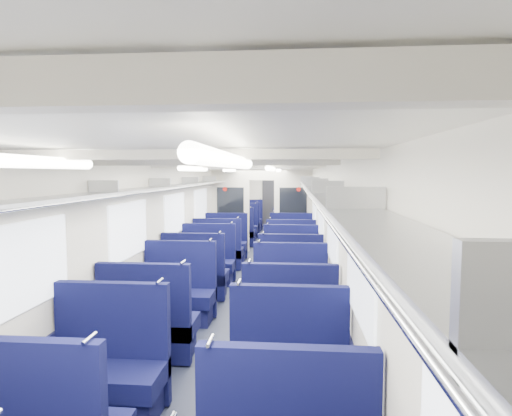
{
  "coord_description": "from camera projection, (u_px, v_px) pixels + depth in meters",
  "views": [
    {
      "loc": [
        0.85,
        -8.53,
        2.2
      ],
      "look_at": [
        -0.13,
        2.96,
        1.25
      ],
      "focal_mm": 29.89,
      "sensor_mm": 36.0,
      "label": 1
    }
  ],
  "objects": [
    {
      "name": "floor",
      "position": [
        250.0,
        281.0,
        8.72
      ],
      "size": [
        2.8,
        18.0,
        0.01
      ],
      "primitive_type": "cube",
      "color": "black",
      "rests_on": "ground"
    },
    {
      "name": "seat_18",
      "position": [
        226.0,
        245.0,
        10.8
      ],
      "size": [
        1.09,
        0.6,
        1.21
      ],
      "color": "#0C0E3B",
      "rests_on": "floor"
    },
    {
      "name": "seat_22",
      "position": [
        241.0,
        228.0,
        14.1
      ],
      "size": [
        1.09,
        0.6,
        1.21
      ],
      "color": "#0C0E3B",
      "rests_on": "floor"
    },
    {
      "name": "seat_8",
      "position": [
        149.0,
        328.0,
        5.03
      ],
      "size": [
        1.09,
        0.6,
        1.21
      ],
      "color": "#0C0E3B",
      "rests_on": "floor"
    },
    {
      "name": "ceiling",
      "position": [
        250.0,
        165.0,
        8.53
      ],
      "size": [
        2.8,
        18.0,
        0.01
      ],
      "primitive_type": "cube",
      "color": "silver",
      "rests_on": "wall_left"
    },
    {
      "name": "seat_9",
      "position": [
        290.0,
        328.0,
        5.01
      ],
      "size": [
        1.09,
        0.6,
        1.21
      ],
      "color": "#0C0E3B",
      "rests_on": "floor"
    },
    {
      "name": "seat_6",
      "position": [
        107.0,
        373.0,
        3.9
      ],
      "size": [
        1.09,
        0.6,
        1.21
      ],
      "color": "#0C0E3B",
      "rests_on": "floor"
    },
    {
      "name": "wall_right",
      "position": [
        320.0,
        224.0,
        8.51
      ],
      "size": [
        0.02,
        18.0,
        2.35
      ],
      "primitive_type": "cube",
      "color": "beige",
      "rests_on": "floor"
    },
    {
      "name": "wall_left",
      "position": [
        182.0,
        223.0,
        8.74
      ],
      "size": [
        0.02,
        18.0,
        2.35
      ],
      "primitive_type": "cube",
      "color": "beige",
      "rests_on": "floor"
    },
    {
      "name": "seat_10",
      "position": [
        178.0,
        296.0,
        6.34
      ],
      "size": [
        1.09,
        0.6,
        1.21
      ],
      "color": "#0C0E3B",
      "rests_on": "floor"
    },
    {
      "name": "luggage_rack_right",
      "position": [
        311.0,
        184.0,
        8.46
      ],
      "size": [
        0.36,
        17.4,
        0.18
      ],
      "color": "#B2B5BA",
      "rests_on": "wall_right"
    },
    {
      "name": "ceiling_fittings",
      "position": [
        249.0,
        168.0,
        8.27
      ],
      "size": [
        2.7,
        16.06,
        0.11
      ],
      "color": "beige",
      "rests_on": "ceiling"
    },
    {
      "name": "seat_27",
      "position": [
        292.0,
        221.0,
        16.09
      ],
      "size": [
        1.09,
        0.6,
        1.21
      ],
      "color": "#0C0E3B",
      "rests_on": "floor"
    },
    {
      "name": "seat_20",
      "position": [
        236.0,
        234.0,
        12.82
      ],
      "size": [
        1.09,
        0.6,
        1.21
      ],
      "color": "#0C0E3B",
      "rests_on": "floor"
    },
    {
      "name": "seat_12",
      "position": [
        195.0,
        278.0,
        7.45
      ],
      "size": [
        1.09,
        0.6,
        1.21
      ],
      "color": "#0C0E3B",
      "rests_on": "floor"
    },
    {
      "name": "seat_19",
      "position": [
        291.0,
        245.0,
        10.79
      ],
      "size": [
        1.09,
        0.6,
        1.21
      ],
      "color": "#0C0E3B",
      "rests_on": "floor"
    },
    {
      "name": "end_door",
      "position": [
        271.0,
        202.0,
        17.52
      ],
      "size": [
        0.75,
        0.06,
        2.0
      ],
      "primitive_type": "cube",
      "color": "black",
      "rests_on": "floor"
    },
    {
      "name": "seat_11",
      "position": [
        290.0,
        300.0,
        6.15
      ],
      "size": [
        1.09,
        0.6,
        1.21
      ],
      "color": "#0C0E3B",
      "rests_on": "floor"
    },
    {
      "name": "dado_left",
      "position": [
        183.0,
        263.0,
        8.81
      ],
      "size": [
        0.03,
        17.9,
        0.7
      ],
      "primitive_type": "cube",
      "color": "black",
      "rests_on": "floor"
    },
    {
      "name": "seat_21",
      "position": [
        291.0,
        235.0,
        12.63
      ],
      "size": [
        1.09,
        0.6,
        1.21
      ],
      "color": "#0C0E3B",
      "rests_on": "floor"
    },
    {
      "name": "dado_right",
      "position": [
        318.0,
        265.0,
        8.57
      ],
      "size": [
        0.03,
        17.9,
        0.7
      ],
      "primitive_type": "cube",
      "color": "black",
      "rests_on": "floor"
    },
    {
      "name": "bulkhead",
      "position": [
        262.0,
        208.0,
        11.89
      ],
      "size": [
        2.8,
        0.1,
        2.35
      ],
      "color": "beige",
      "rests_on": "floor"
    },
    {
      "name": "windows",
      "position": [
        248.0,
        214.0,
        8.15
      ],
      "size": [
        2.78,
        15.6,
        0.75
      ],
      "color": "white",
      "rests_on": "wall_left"
    },
    {
      "name": "seat_14",
      "position": [
        208.0,
        264.0,
        8.52
      ],
      "size": [
        1.09,
        0.6,
        1.21
      ],
      "color": "#0C0E3B",
      "rests_on": "floor"
    },
    {
      "name": "seat_13",
      "position": [
        290.0,
        279.0,
        7.33
      ],
      "size": [
        1.09,
        0.6,
        1.21
      ],
      "color": "#0C0E3B",
      "rests_on": "floor"
    },
    {
      "name": "wall_far",
      "position": [
        272.0,
        198.0,
        17.56
      ],
      "size": [
        2.8,
        0.02,
        2.35
      ],
      "primitive_type": "cube",
      "color": "beige",
      "rests_on": "floor"
    },
    {
      "name": "seat_7",
      "position": [
        289.0,
        379.0,
        3.79
      ],
      "size": [
        1.09,
        0.6,
        1.21
      ],
      "color": "#0C0E3B",
      "rests_on": "floor"
    },
    {
      "name": "seat_25",
      "position": [
        291.0,
        225.0,
        15.0
      ],
      "size": [
        1.09,
        0.6,
        1.21
      ],
      "color": "#0C0E3B",
      "rests_on": "floor"
    },
    {
      "name": "luggage_rack_left",
      "position": [
        191.0,
        184.0,
        8.66
      ],
      "size": [
        0.36,
        17.4,
        0.18
      ],
      "color": "#B2B5BA",
      "rests_on": "wall_left"
    },
    {
      "name": "seat_16",
      "position": [
        218.0,
        253.0,
        9.75
      ],
      "size": [
        1.09,
        0.6,
        1.21
      ],
      "color": "#0C0E3B",
      "rests_on": "floor"
    },
    {
      "name": "seat_23",
      "position": [
        291.0,
        229.0,
        13.85
      ],
      "size": [
        1.09,
        0.6,
        1.21
      ],
      "color": "#0C0E3B",
      "rests_on": "floor"
    },
    {
      "name": "seat_15",
      "position": [
        291.0,
        267.0,
        8.32
      ],
      "size": [
        1.09,
        0.6,
        1.21
      ],
      "color": "#0C0E3B",
      "rests_on": "floor"
    },
    {
      "name": "seat_17",
      "position": [
        291.0,
        254.0,
        9.56
      ],
      "size": [
        1.09,
        0.6,
        1.21
      ],
      "color": "#0C0E3B",
      "rests_on": "floor"
    },
    {
      "name": "seat_26",
      "position": [
        248.0,
        221.0,
        16.28
      ],
      "size": [
        1.09,
        0.6,
        1.21
      ],
      "color": "#0C0E3B",
      "rests_on": "floor"
    },
    {
      "name": "seat_24",
      "position": [
        244.0,
        225.0,
        15.07
      ],
      "size": [
        1.09,
        0.6,
        1.21
      ],
      "color": "#0C0E3B",
      "rests_on": "floor"
    }
  ]
}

